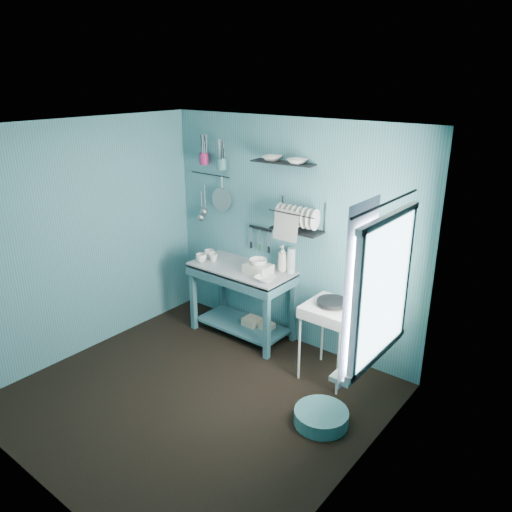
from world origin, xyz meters
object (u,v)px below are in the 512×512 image
Objects in this scene: water_bottle at (291,260)px; storage_tin_small at (267,331)px; mug_mid at (213,258)px; hotplate_stand at (330,342)px; storage_tin_large at (252,326)px; frying_pan at (332,302)px; soap_bottle at (283,258)px; colander at (222,200)px; floor_basin at (321,417)px; potted_plant at (372,321)px; wash_tub at (258,269)px; utensil_cup_magenta at (204,159)px; utensil_cup_teal at (222,164)px; mug_left at (201,258)px; mug_right at (209,254)px; work_counter at (242,301)px.

water_bottle is 1.40× the size of storage_tin_small.
mug_mid reaches higher than storage_tin_small.
hotplate_stand is 1.20m from storage_tin_large.
storage_tin_small is at bearing 167.38° from frying_pan.
soap_bottle is (0.80, 0.26, 0.10)m from mug_mid.
hotplate_stand is at bearing -11.88° from colander.
floor_basin is (0.33, -0.68, -0.77)m from frying_pan.
mug_mid is at bearing -168.37° from storage_tin_small.
colander is at bearing 161.85° from hotplate_stand.
wash_tub is at bearing 158.89° from potted_plant.
wash_tub is 1.27× the size of storage_tin_large.
utensil_cup_magenta is at bearing 156.27° from floor_basin.
utensil_cup_magenta is at bearing 180.00° from utensil_cup_teal.
hotplate_stand is 0.44m from frying_pan.
utensil_cup_magenta is 0.52m from colander.
frying_pan is (0.73, -0.35, -0.15)m from water_bottle.
floor_basin is at bearing -41.11° from soap_bottle.
water_bottle is 0.35× the size of hotplate_stand.
storage_tin_small is (0.68, 0.14, -0.79)m from mug_mid.
potted_plant is (1.65, -0.64, 0.15)m from wash_tub.
utensil_cup_teal is at bearing 168.81° from frying_pan.
water_bottle reaches higher than floor_basin.
soap_bottle is 1.07× the size of colander.
colander reaches higher than hotplate_stand.
mug_left is at bearing -87.62° from colander.
utensil_cup_teal reaches higher than storage_tin_large.
water_bottle is at bearing 147.55° from potted_plant.
mug_left reaches higher than storage_tin_small.
floor_basin is (2.06, -0.65, -0.83)m from mug_left.
wash_tub is at bearing 173.57° from frying_pan.
storage_tin_large is (0.60, -0.18, -1.40)m from colander.
mug_mid reaches higher than hotplate_stand.
mug_mid is at bearing -26.57° from mug_right.
mug_mid is 0.33× the size of frying_pan.
storage_tin_small is 1.56m from floor_basin.
mug_mid is 1.05m from storage_tin_small.
storage_tin_small is (-0.95, 0.21, -0.73)m from frying_pan.
hotplate_stand is at bearing -2.55° from mug_mid.
mug_mid is at bearing -74.12° from utensil_cup_teal.
mug_mid is 0.13× the size of hotplate_stand.
frying_pan is 0.63× the size of floor_basin.
storage_tin_small is at bearing 145.13° from floor_basin.
work_counter is at bearing -153.43° from storage_tin_large.
work_counter is 4.27× the size of water_bottle.
colander is 1.53m from storage_tin_large.
colander is 0.58× the size of floor_basin.
storage_tin_large is (-1.15, 0.18, -0.29)m from hotplate_stand.
mug_mid is 0.69m from colander.
work_counter is 4.00× the size of soap_bottle.
work_counter is 1.32m from frying_pan.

